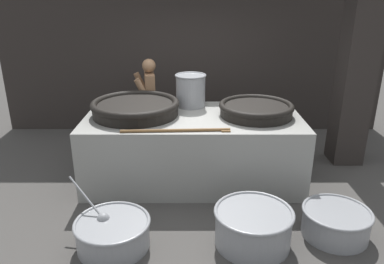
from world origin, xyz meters
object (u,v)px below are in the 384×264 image
(stock_pot, at_px, (190,90))
(prep_bowl_meat, at_px, (252,225))
(prep_bowl_vegetables, at_px, (112,232))
(prep_bowl_extra, at_px, (335,221))
(giant_wok_near, at_px, (134,107))
(cook, at_px, (149,103))
(giant_wok_far, at_px, (255,109))

(stock_pot, bearing_deg, prep_bowl_meat, -71.40)
(prep_bowl_vegetables, bearing_deg, prep_bowl_extra, 4.55)
(giant_wok_near, bearing_deg, prep_bowl_extra, -30.96)
(cook, bearing_deg, giant_wok_far, 138.14)
(giant_wok_far, distance_m, cook, 2.02)
(giant_wok_near, xyz_separation_m, stock_pot, (0.82, 0.46, 0.15))
(stock_pot, height_order, prep_bowl_extra, stock_pot)
(giant_wok_near, xyz_separation_m, prep_bowl_extra, (2.55, -1.53, -0.95))
(stock_pot, relative_size, prep_bowl_extra, 0.64)
(giant_wok_near, bearing_deg, giant_wok_far, -1.22)
(prep_bowl_vegetables, height_order, prep_bowl_extra, prep_bowl_vegetables)
(giant_wok_far, xyz_separation_m, cook, (-1.69, 1.09, -0.22))
(cook, xyz_separation_m, prep_bowl_vegetables, (-0.16, -2.79, -0.72))
(giant_wok_far, bearing_deg, stock_pot, 152.84)
(cook, xyz_separation_m, prep_bowl_extra, (2.45, -2.58, -0.72))
(giant_wok_near, xyz_separation_m, prep_bowl_vegetables, (-0.06, -1.74, -0.95))
(prep_bowl_meat, bearing_deg, prep_bowl_extra, 8.75)
(giant_wok_far, bearing_deg, prep_bowl_meat, -98.48)
(prep_bowl_vegetables, relative_size, prep_bowl_meat, 1.10)
(giant_wok_near, distance_m, cook, 1.08)
(cook, bearing_deg, giant_wok_near, 75.84)
(giant_wok_near, xyz_separation_m, giant_wok_far, (1.78, -0.04, -0.01))
(giant_wok_near, relative_size, prep_bowl_extra, 1.62)
(stock_pot, distance_m, prep_bowl_vegetables, 2.61)
(giant_wok_far, height_order, cook, cook)
(prep_bowl_vegetables, relative_size, prep_bowl_extra, 1.24)
(prep_bowl_vegetables, bearing_deg, stock_pot, 68.17)
(cook, bearing_deg, prep_bowl_vegetables, 77.75)
(giant_wok_far, relative_size, prep_bowl_meat, 1.20)
(stock_pot, distance_m, cook, 1.01)
(stock_pot, relative_size, prep_bowl_vegetables, 0.51)
(stock_pot, height_order, prep_bowl_vegetables, stock_pot)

